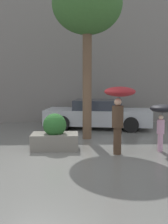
{
  "coord_description": "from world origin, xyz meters",
  "views": [
    {
      "loc": [
        0.52,
        -7.43,
        2.07
      ],
      "look_at": [
        0.78,
        1.6,
        1.05
      ],
      "focal_mm": 45.0,
      "sensor_mm": 36.0,
      "label": 1
    }
  ],
  "objects_px": {
    "street_tree": "(87,7)",
    "person_adult": "(119,102)",
    "parked_car_near": "(98,115)",
    "person_child": "(162,114)",
    "planter_box": "(55,135)"
  },
  "relations": [
    {
      "from": "parked_car_near",
      "to": "street_tree",
      "type": "distance_m",
      "value": 4.62
    },
    {
      "from": "person_child",
      "to": "parked_car_near",
      "type": "bearing_deg",
      "value": 57.51
    },
    {
      "from": "planter_box",
      "to": "person_adult",
      "type": "xyz_separation_m",
      "value": [
        1.85,
        -0.55,
        1.03
      ]
    },
    {
      "from": "planter_box",
      "to": "parked_car_near",
      "type": "distance_m",
      "value": 4.12
    },
    {
      "from": "planter_box",
      "to": "person_child",
      "type": "height_order",
      "value": "person_child"
    },
    {
      "from": "person_adult",
      "to": "person_child",
      "type": "relative_size",
      "value": 1.39
    },
    {
      "from": "person_adult",
      "to": "parked_car_near",
      "type": "bearing_deg",
      "value": 33.37
    },
    {
      "from": "street_tree",
      "to": "parked_car_near",
      "type": "bearing_deg",
      "value": 75.87
    },
    {
      "from": "person_child",
      "to": "parked_car_near",
      "type": "relative_size",
      "value": 0.29
    },
    {
      "from": "street_tree",
      "to": "person_adult",
      "type": "bearing_deg",
      "value": -68.69
    },
    {
      "from": "planter_box",
      "to": "parked_car_near",
      "type": "xyz_separation_m",
      "value": [
        1.6,
        3.8,
        0.15
      ]
    },
    {
      "from": "person_adult",
      "to": "planter_box",
      "type": "bearing_deg",
      "value": 103.52
    },
    {
      "from": "planter_box",
      "to": "street_tree",
      "type": "bearing_deg",
      "value": 56.11
    },
    {
      "from": "parked_car_near",
      "to": "street_tree",
      "type": "xyz_separation_m",
      "value": [
        -0.57,
        -2.26,
        3.99
      ]
    },
    {
      "from": "street_tree",
      "to": "person_child",
      "type": "bearing_deg",
      "value": -40.82
    }
  ]
}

